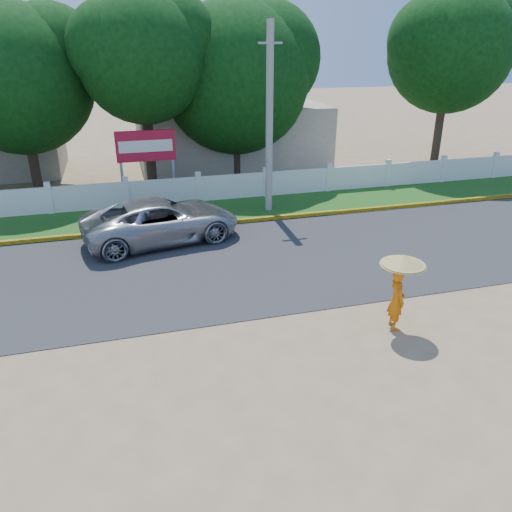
{
  "coord_description": "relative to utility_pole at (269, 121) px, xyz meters",
  "views": [
    {
      "loc": [
        -3.18,
        -9.43,
        6.48
      ],
      "look_at": [
        0.0,
        2.0,
        1.3
      ],
      "focal_mm": 35.0,
      "sensor_mm": 36.0,
      "label": 1
    }
  ],
  "objects": [
    {
      "name": "curb",
      "position": [
        -2.57,
        -1.25,
        -3.49
      ],
      "size": [
        40.0,
        0.18,
        0.16
      ],
      "primitive_type": "cube",
      "color": "yellow",
      "rests_on": "ground"
    },
    {
      "name": "grass_verge",
      "position": [
        -2.57,
        0.45,
        -3.55
      ],
      "size": [
        60.0,
        3.5,
        0.03
      ],
      "primitive_type": "cube",
      "color": "#2D601E",
      "rests_on": "ground"
    },
    {
      "name": "building_near",
      "position": [
        0.43,
        8.7,
        -1.97
      ],
      "size": [
        10.0,
        6.0,
        3.2
      ],
      "primitive_type": "cube",
      "color": "#B7AD99",
      "rests_on": "ground"
    },
    {
      "name": "ground",
      "position": [
        -2.57,
        -9.3,
        -3.57
      ],
      "size": [
        120.0,
        120.0,
        0.0
      ],
      "primitive_type": "plane",
      "color": "#9E8460",
      "rests_on": "ground"
    },
    {
      "name": "billboard",
      "position": [
        -4.56,
        2.99,
        -1.43
      ],
      "size": [
        2.5,
        0.13,
        2.95
      ],
      "color": "gray",
      "rests_on": "ground"
    },
    {
      "name": "utility_pole",
      "position": [
        0.0,
        0.0,
        0.0
      ],
      "size": [
        0.28,
        0.28,
        7.14
      ],
      "primitive_type": "cylinder",
      "color": "gray",
      "rests_on": "ground"
    },
    {
      "name": "tree_row",
      "position": [
        -2.9,
        5.26,
        1.46
      ],
      "size": [
        33.18,
        7.77,
        9.04
      ],
      "color": "#473828",
      "rests_on": "ground"
    },
    {
      "name": "fence",
      "position": [
        -2.57,
        1.9,
        -3.02
      ],
      "size": [
        40.0,
        0.1,
        1.1
      ],
      "primitive_type": "cube",
      "color": "silver",
      "rests_on": "ground"
    },
    {
      "name": "vehicle",
      "position": [
        -4.54,
        -2.27,
        -2.83
      ],
      "size": [
        5.71,
        3.44,
        1.48
      ],
      "primitive_type": "imported",
      "rotation": [
        0.0,
        0.0,
        1.76
      ],
      "color": "#A1A2A8",
      "rests_on": "ground"
    },
    {
      "name": "road",
      "position": [
        -2.57,
        -4.8,
        -3.56
      ],
      "size": [
        60.0,
        7.0,
        0.02
      ],
      "primitive_type": "cube",
      "color": "#38383A",
      "rests_on": "ground"
    },
    {
      "name": "monk_with_parasol",
      "position": [
        0.32,
        -9.53,
        -2.31
      ],
      "size": [
        1.06,
        1.06,
        1.93
      ],
      "color": "#D7670B",
      "rests_on": "ground"
    }
  ]
}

